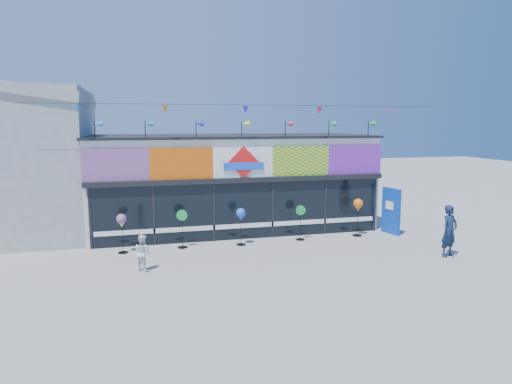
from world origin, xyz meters
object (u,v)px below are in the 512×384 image
object	(u,v)px
blue_sign	(391,211)
spinner_2	(241,216)
adult_man	(449,231)
spinner_0	(122,222)
spinner_1	(182,228)
spinner_3	(300,222)
spinner_4	(358,206)
child	(142,253)

from	to	relation	value
blue_sign	spinner_2	world-z (taller)	blue_sign
spinner_2	adult_man	world-z (taller)	adult_man
spinner_0	spinner_1	xyz separation A→B (m)	(2.15, 0.16, -0.38)
spinner_2	spinner_3	size ratio (longest dim) A/B	1.02
spinner_3	spinner_4	distance (m)	2.56
spinner_3	spinner_2	bearing A→B (deg)	-176.46
spinner_0	adult_man	bearing A→B (deg)	-16.77
spinner_4	adult_man	size ratio (longest dim) A/B	0.86
spinner_4	child	distance (m)	9.00
spinner_0	spinner_3	bearing A→B (deg)	1.23
blue_sign	spinner_2	distance (m)	6.51
blue_sign	spinner_1	bearing A→B (deg)	167.87
spinner_2	spinner_4	xyz separation A→B (m)	(4.98, 0.18, 0.10)
adult_man	child	distance (m)	10.43
spinner_0	spinner_2	bearing A→B (deg)	-0.08
spinner_0	spinner_2	xyz separation A→B (m)	(4.35, -0.01, 0.00)
spinner_1	child	bearing A→B (deg)	-122.12
spinner_1	spinner_2	xyz separation A→B (m)	(2.21, -0.17, 0.38)
spinner_0	spinner_1	distance (m)	2.19
spinner_1	spinner_3	size ratio (longest dim) A/B	1.03
spinner_0	spinner_3	xyz separation A→B (m)	(6.82, 0.15, -0.40)
spinner_2	spinner_4	size ratio (longest dim) A/B	0.92
blue_sign	spinner_4	bearing A→B (deg)	168.02
spinner_0	child	world-z (taller)	spinner_0
spinner_2	adult_man	size ratio (longest dim) A/B	0.79
spinner_1	spinner_4	size ratio (longest dim) A/B	0.93
blue_sign	child	distance (m)	10.47
spinner_1	adult_man	size ratio (longest dim) A/B	0.79
spinner_0	adult_man	xyz separation A→B (m)	(11.03, -3.33, -0.24)
spinner_2	spinner_4	world-z (taller)	spinner_4
spinner_0	spinner_3	world-z (taller)	spinner_0
blue_sign	spinner_2	bearing A→B (deg)	169.37
spinner_2	spinner_3	xyz separation A→B (m)	(2.46, 0.15, -0.41)
spinner_1	child	xyz separation A→B (m)	(-1.48, -2.35, -0.18)
blue_sign	spinner_4	distance (m)	1.55
spinner_4	adult_man	world-z (taller)	adult_man
blue_sign	spinner_3	distance (m)	4.05
spinner_1	spinner_0	bearing A→B (deg)	-175.75
spinner_0	adult_man	distance (m)	11.53
spinner_3	spinner_0	bearing A→B (deg)	-178.77
spinner_4	adult_man	bearing A→B (deg)	-64.01
spinner_0	spinner_4	bearing A→B (deg)	1.05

